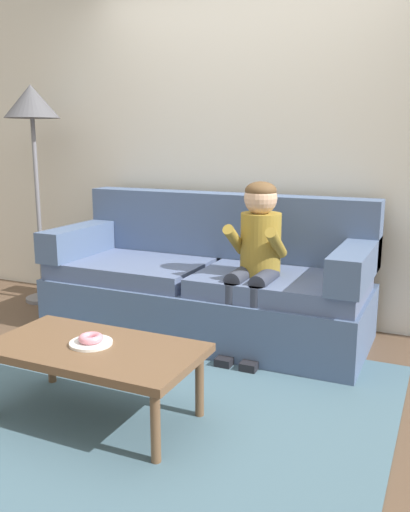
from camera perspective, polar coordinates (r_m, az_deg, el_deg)
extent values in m
plane|color=brown|center=(3.22, -4.45, -12.86)|extent=(10.00, 10.00, 0.00)
cube|color=silver|center=(4.19, 4.74, 12.71)|extent=(8.00, 0.10, 2.80)
cube|color=#476675|center=(3.02, -6.81, -14.54)|extent=(2.58, 2.03, 0.01)
cube|color=slate|center=(3.86, 0.05, -5.48)|extent=(2.23, 0.90, 0.38)
cube|color=slate|center=(4.00, -7.53, -1.20)|extent=(1.07, 0.74, 0.12)
cube|color=slate|center=(3.55, 7.94, -2.95)|extent=(1.07, 0.74, 0.12)
cube|color=slate|center=(4.04, 2.12, 3.29)|extent=(2.23, 0.20, 0.47)
cube|color=slate|center=(4.26, -12.46, 1.78)|extent=(0.20, 0.90, 0.22)
cube|color=slate|center=(3.46, 15.52, -0.78)|extent=(0.20, 0.90, 0.22)
cube|color=brown|center=(2.72, -11.56, -9.62)|extent=(1.04, 0.56, 0.04)
cylinder|color=brown|center=(2.41, -5.21, -17.50)|extent=(0.04, 0.04, 0.34)
cylinder|color=brown|center=(3.22, -15.86, -9.98)|extent=(0.04, 0.04, 0.34)
cylinder|color=brown|center=(2.75, -0.58, -13.44)|extent=(0.04, 0.04, 0.34)
cylinder|color=olive|center=(3.51, 5.86, 1.26)|extent=(0.26, 0.26, 0.40)
sphere|color=#DBAD89|center=(3.44, 5.86, 6.06)|extent=(0.21, 0.21, 0.21)
ellipsoid|color=brown|center=(3.44, 5.87, 6.84)|extent=(0.20, 0.20, 0.12)
cylinder|color=#333847|center=(3.44, 3.72, -2.17)|extent=(0.11, 0.30, 0.11)
cylinder|color=#333847|center=(3.37, 2.74, -6.55)|extent=(0.09, 0.09, 0.44)
cube|color=black|center=(3.41, 2.38, -10.77)|extent=(0.10, 0.20, 0.06)
cylinder|color=olive|center=(3.45, 3.16, 1.71)|extent=(0.07, 0.29, 0.23)
cylinder|color=#333847|center=(3.38, 6.25, -2.45)|extent=(0.11, 0.30, 0.11)
cylinder|color=#333847|center=(3.31, 5.33, -6.90)|extent=(0.09, 0.09, 0.44)
cube|color=black|center=(3.36, 4.96, -11.19)|extent=(0.10, 0.20, 0.06)
cylinder|color=olive|center=(3.36, 7.49, 1.35)|extent=(0.07, 0.29, 0.23)
cylinder|color=white|center=(2.74, -11.87, -8.92)|extent=(0.21, 0.21, 0.01)
torus|color=pink|center=(2.73, -11.90, -8.43)|extent=(0.14, 0.14, 0.04)
cube|color=gold|center=(3.46, -11.37, -10.81)|extent=(0.16, 0.09, 0.05)
cylinder|color=gold|center=(3.50, -12.52, -10.53)|extent=(0.06, 0.06, 0.05)
cylinder|color=gold|center=(3.41, -10.19, -11.08)|extent=(0.06, 0.06, 0.05)
cylinder|color=slate|center=(4.89, -16.52, -4.28)|extent=(0.30, 0.30, 0.03)
cylinder|color=slate|center=(4.73, -17.10, 4.88)|extent=(0.04, 0.04, 1.54)
cone|color=#4C4C51|center=(4.71, -17.77, 15.20)|extent=(0.44, 0.44, 0.26)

